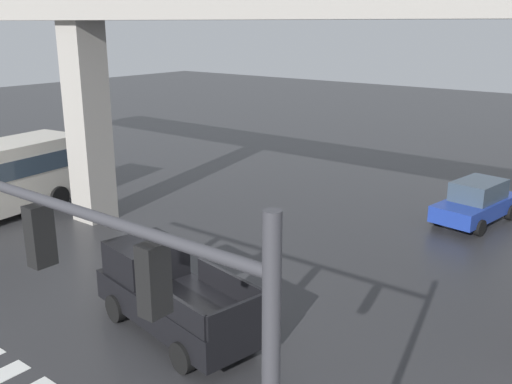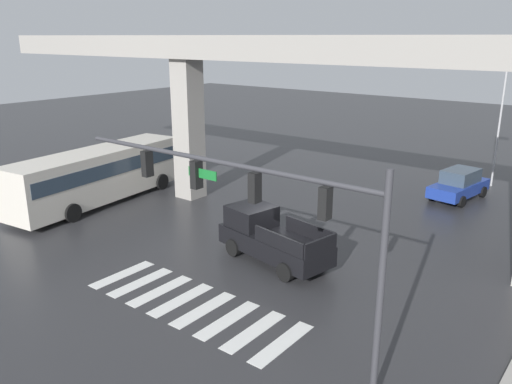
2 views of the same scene
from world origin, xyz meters
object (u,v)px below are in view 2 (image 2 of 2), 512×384
flagpole (505,101)px  traffic_signal_mast (259,203)px  city_bus (98,173)px  pickup_truck (270,237)px  sedan_blue (459,184)px

flagpole → traffic_signal_mast: bearing=-91.9°
flagpole → city_bus: bearing=-134.2°
pickup_truck → traffic_signal_mast: traffic_signal_mast is taller
pickup_truck → traffic_signal_mast: 7.62m
pickup_truck → traffic_signal_mast: bearing=-56.2°
traffic_signal_mast → flagpole: 23.00m
sedan_blue → pickup_truck: bearing=-104.7°
traffic_signal_mast → sedan_blue: bearing=90.5°
city_bus → sedan_blue: city_bus is taller
pickup_truck → flagpole: bearing=75.7°
sedan_blue → city_bus: bearing=-140.0°
pickup_truck → sedan_blue: (3.54, 13.49, -0.14)m
sedan_blue → flagpole: 6.00m
pickup_truck → traffic_signal_mast: (3.71, -5.54, 3.69)m
traffic_signal_mast → flagpole: (0.75, 22.98, 0.59)m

